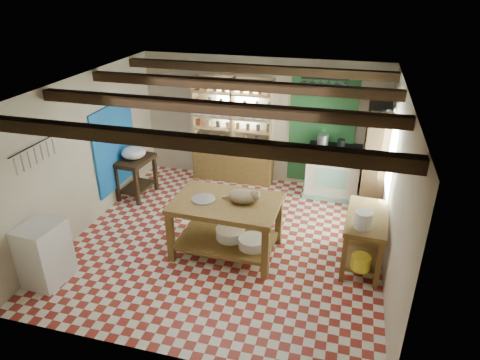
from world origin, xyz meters
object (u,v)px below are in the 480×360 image
(white_cabinet, at_px, (44,253))
(cat, at_px, (243,196))
(work_table, at_px, (226,227))
(right_counter, at_px, (364,240))
(stove, at_px, (333,171))
(prep_table, at_px, (136,177))

(white_cabinet, height_order, cat, cat)
(white_cabinet, distance_m, cat, 2.96)
(cat, bearing_deg, work_table, -178.69)
(work_table, distance_m, white_cabinet, 2.67)
(right_counter, bearing_deg, stove, 109.22)
(white_cabinet, distance_m, right_counter, 4.68)
(right_counter, height_order, cat, cat)
(prep_table, relative_size, cat, 1.85)
(right_counter, xyz_separation_m, cat, (-1.84, -0.21, 0.60))
(work_table, xyz_separation_m, right_counter, (2.10, 0.25, -0.04))
(prep_table, bearing_deg, right_counter, -9.71)
(work_table, relative_size, right_counter, 1.38)
(work_table, bearing_deg, cat, 11.31)
(work_table, relative_size, white_cabinet, 1.75)
(white_cabinet, bearing_deg, cat, 33.17)
(stove, xyz_separation_m, white_cabinet, (-3.78, -3.81, -0.04))
(stove, relative_size, white_cabinet, 1.11)
(white_cabinet, height_order, right_counter, white_cabinet)
(stove, bearing_deg, right_counter, -73.52)
(right_counter, bearing_deg, cat, -170.16)
(right_counter, bearing_deg, white_cabinet, -156.58)
(white_cabinet, bearing_deg, right_counter, 24.55)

